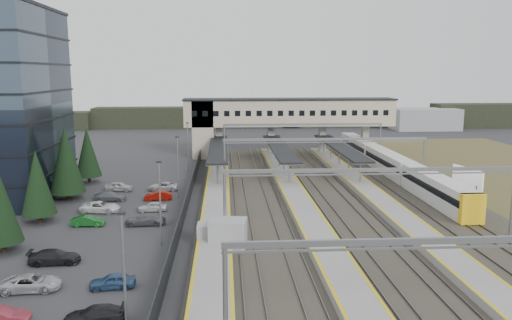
{
  "coord_description": "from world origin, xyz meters",
  "views": [
    {
      "loc": [
        -1.94,
        -53.42,
        16.07
      ],
      "look_at": [
        2.4,
        15.15,
        4.0
      ],
      "focal_mm": 35.0,
      "sensor_mm": 36.0,
      "label": 1
    }
  ],
  "objects": [
    {
      "name": "treeline_far",
      "position": [
        23.81,
        92.28,
        2.95
      ],
      "size": [
        170.0,
        19.0,
        7.0
      ],
      "color": "black",
      "rests_on": "ground"
    },
    {
      "name": "relay_cabin_far",
      "position": [
        -3.44,
        -8.33,
        1.06
      ],
      "size": [
        2.33,
        1.96,
        2.11
      ],
      "color": "#949598",
      "rests_on": "ground"
    },
    {
      "name": "footbridge",
      "position": [
        7.7,
        42.0,
        7.93
      ],
      "size": [
        40.4,
        6.4,
        11.2
      ],
      "color": "tan",
      "rests_on": "ground"
    },
    {
      "name": "conifer_row",
      "position": [
        -22.0,
        -3.86,
        4.84
      ],
      "size": [
        4.42,
        49.82,
        9.5
      ],
      "color": "black",
      "rests_on": "ground"
    },
    {
      "name": "rail_corridor",
      "position": [
        9.34,
        5.0,
        0.29
      ],
      "size": [
        34.0,
        90.0,
        0.92
      ],
      "color": "#332E28",
      "rests_on": "ground"
    },
    {
      "name": "car_park",
      "position": [
        -14.12,
        -4.1,
        0.6
      ],
      "size": [
        10.51,
        44.14,
        1.29
      ],
      "color": "#9A999E",
      "rests_on": "ground"
    },
    {
      "name": "canopies",
      "position": [
        7.0,
        27.0,
        3.92
      ],
      "size": [
        23.1,
        30.0,
        3.28
      ],
      "color": "black",
      "rests_on": "ground"
    },
    {
      "name": "gantries",
      "position": [
        12.0,
        3.0,
        6.0
      ],
      "size": [
        28.4,
        62.28,
        7.17
      ],
      "color": "gray",
      "rests_on": "ground"
    },
    {
      "name": "billboard",
      "position": [
        27.47,
        4.1,
        3.13
      ],
      "size": [
        1.21,
        5.53,
        4.69
      ],
      "color": "gray",
      "rests_on": "ground"
    },
    {
      "name": "relay_cabin_near",
      "position": [
        -1.73,
        -9.36,
        1.4
      ],
      "size": [
        3.66,
        2.9,
        2.79
      ],
      "color": "#949598",
      "rests_on": "ground"
    },
    {
      "name": "ground",
      "position": [
        0.0,
        0.0,
        0.0
      ],
      "size": [
        220.0,
        220.0,
        0.0
      ],
      "primitive_type": "plane",
      "color": "#2B2B2D",
      "rests_on": "ground"
    },
    {
      "name": "lampposts",
      "position": [
        -8.0,
        1.25,
        4.34
      ],
      "size": [
        0.5,
        53.25,
        8.07
      ],
      "color": "gray",
      "rests_on": "ground"
    },
    {
      "name": "train",
      "position": [
        24.0,
        22.49,
        1.87
      ],
      "size": [
        2.61,
        54.5,
        3.28
      ],
      "color": "silver",
      "rests_on": "ground"
    },
    {
      "name": "fence",
      "position": [
        -6.5,
        5.0,
        1.0
      ],
      "size": [
        0.08,
        90.0,
        2.0
      ],
      "color": "#26282B",
      "rests_on": "ground"
    }
  ]
}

